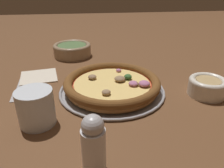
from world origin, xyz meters
name	(u,v)px	position (x,y,z in m)	size (l,w,h in m)	color
ground_plane	(112,91)	(0.00, 0.00, 0.00)	(3.00, 3.00, 0.00)	brown
pizza_tray	(112,90)	(0.00, 0.00, 0.00)	(0.30, 0.30, 0.01)	#9E9EA3
pizza	(112,84)	(0.00, 0.00, 0.03)	(0.27, 0.27, 0.03)	#BC7F42
bowl_near	(207,86)	(-0.26, 0.05, 0.03)	(0.10, 0.10, 0.05)	silver
bowl_far	(72,49)	(0.12, -0.33, 0.03)	(0.15, 0.15, 0.05)	#9E8466
drinking_cup	(36,107)	(0.18, 0.13, 0.04)	(0.08, 0.08, 0.08)	silver
napkin	(39,76)	(0.23, -0.13, 0.00)	(0.13, 0.13, 0.01)	beige
fork	(18,89)	(0.27, -0.05, 0.00)	(0.03, 0.17, 0.00)	#B7B7BC
pepper_shaker	(94,145)	(0.06, 0.28, 0.06)	(0.04, 0.04, 0.11)	silver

